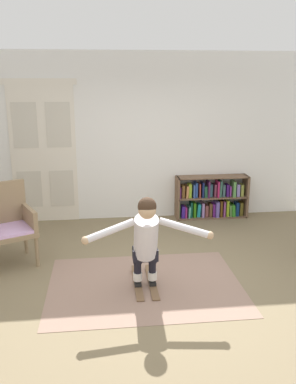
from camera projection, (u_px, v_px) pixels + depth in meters
The scene contains 8 objects.
ground_plane at pixel (160, 283), 5.15m from camera, with size 7.20×7.20×0.00m, color #79694C.
back_wall at pixel (139, 137), 7.25m from camera, with size 6.00×0.10×2.90m, color white.
double_door at pixel (44, 152), 7.07m from camera, with size 1.22×0.05×2.45m.
rug at pixel (145, 285), 5.08m from camera, with size 2.35×1.74×0.01m, color gray.
bookshelf at pixel (211, 199), 7.48m from camera, with size 1.30×0.30×0.77m.
wicker_chair at pixel (8, 222), 5.58m from camera, with size 0.80×0.80×1.10m.
skis_pair at pixel (145, 282), 5.11m from camera, with size 0.27×0.81×0.07m.
person_skier at pixel (146, 236), 4.76m from camera, with size 1.45×0.55×1.12m.
Camera 1 is at (-0.68, -4.61, 2.47)m, focal length 38.75 mm.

